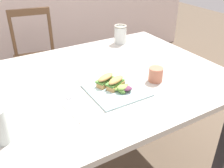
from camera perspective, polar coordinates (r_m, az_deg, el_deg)
name	(u,v)px	position (r m, az deg, el deg)	size (l,w,h in m)	color
dining_table	(105,93)	(1.45, -1.50, -2.03)	(1.32, 1.04, 0.74)	#BCB7AD
chair_wooden_far	(37,58)	(2.43, -16.65, 5.58)	(0.46, 0.46, 0.87)	brown
plate_lunch	(116,90)	(1.26, 0.93, -1.38)	(0.27, 0.27, 0.01)	silver
sandwich_half_front	(116,82)	(1.25, 0.86, 0.35)	(0.12, 0.09, 0.06)	tan
sandwich_half_back	(106,80)	(1.28, -1.45, 0.97)	(0.12, 0.09, 0.06)	tan
salad_mixed_greens	(122,88)	(1.24, 2.34, -0.88)	(0.11, 0.11, 0.03)	#518438
napkin_folded	(77,107)	(1.15, -7.88, -5.19)	(0.10, 0.21, 0.00)	white
fork_on_napkin	(75,105)	(1.16, -8.34, -4.66)	(0.04, 0.19, 0.00)	silver
mason_jar_iced_tea	(120,35)	(1.85, 1.88, 10.99)	(0.09, 0.09, 0.13)	gold
cup_extra_side	(156,74)	(1.35, 9.86, 2.16)	(0.08, 0.08, 0.08)	#B2664C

